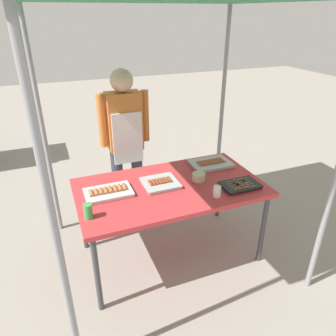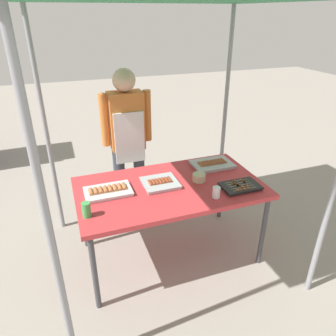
{
  "view_description": "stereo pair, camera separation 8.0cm",
  "coord_description": "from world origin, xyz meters",
  "px_view_note": "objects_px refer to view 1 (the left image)",
  "views": [
    {
      "loc": [
        -0.89,
        -2.2,
        2.11
      ],
      "look_at": [
        0.0,
        0.05,
        0.9
      ],
      "focal_mm": 33.73,
      "sensor_mm": 36.0,
      "label": 1
    },
    {
      "loc": [
        -0.81,
        -2.23,
        2.11
      ],
      "look_at": [
        0.0,
        0.05,
        0.9
      ],
      "focal_mm": 33.73,
      "sensor_mm": 36.0,
      "label": 2
    }
  ],
  "objects_px": {
    "stall_table": "(170,191)",
    "tray_grilled_sausages": "(160,183)",
    "tray_pork_links": "(108,192)",
    "tray_spring_rolls": "(211,164)",
    "drink_cup_near_edge": "(88,211)",
    "drink_cup_by_wok": "(217,191)",
    "vendor_woman": "(125,135)",
    "tray_meat_skewers": "(240,185)",
    "condiment_bowl": "(199,177)"
  },
  "relations": [
    {
      "from": "stall_table",
      "to": "tray_grilled_sausages",
      "type": "bearing_deg",
      "value": 147.02
    },
    {
      "from": "tray_pork_links",
      "to": "tray_spring_rolls",
      "type": "height_order",
      "value": "tray_pork_links"
    },
    {
      "from": "stall_table",
      "to": "tray_spring_rolls",
      "type": "xyz_separation_m",
      "value": [
        0.52,
        0.23,
        0.07
      ]
    },
    {
      "from": "drink_cup_near_edge",
      "to": "drink_cup_by_wok",
      "type": "height_order",
      "value": "drink_cup_near_edge"
    },
    {
      "from": "tray_spring_rolls",
      "to": "vendor_woman",
      "type": "xyz_separation_m",
      "value": [
        -0.7,
        0.55,
        0.2
      ]
    },
    {
      "from": "tray_meat_skewers",
      "to": "vendor_woman",
      "type": "distance_m",
      "value": 1.27
    },
    {
      "from": "tray_pork_links",
      "to": "drink_cup_by_wok",
      "type": "xyz_separation_m",
      "value": [
        0.81,
        -0.36,
        0.03
      ]
    },
    {
      "from": "stall_table",
      "to": "condiment_bowl",
      "type": "bearing_deg",
      "value": 0.55
    },
    {
      "from": "stall_table",
      "to": "drink_cup_near_edge",
      "type": "distance_m",
      "value": 0.77
    },
    {
      "from": "tray_spring_rolls",
      "to": "drink_cup_near_edge",
      "type": "height_order",
      "value": "drink_cup_near_edge"
    },
    {
      "from": "tray_pork_links",
      "to": "drink_cup_near_edge",
      "type": "relative_size",
      "value": 3.3
    },
    {
      "from": "condiment_bowl",
      "to": "drink_cup_near_edge",
      "type": "height_order",
      "value": "drink_cup_near_edge"
    },
    {
      "from": "tray_pork_links",
      "to": "tray_spring_rolls",
      "type": "bearing_deg",
      "value": 9.47
    },
    {
      "from": "tray_pork_links",
      "to": "condiment_bowl",
      "type": "bearing_deg",
      "value": -3.85
    },
    {
      "from": "condiment_bowl",
      "to": "vendor_woman",
      "type": "bearing_deg",
      "value": 120.4
    },
    {
      "from": "drink_cup_near_edge",
      "to": "drink_cup_by_wok",
      "type": "bearing_deg",
      "value": -4.5
    },
    {
      "from": "tray_meat_skewers",
      "to": "vendor_woman",
      "type": "relative_size",
      "value": 0.2
    },
    {
      "from": "condiment_bowl",
      "to": "vendor_woman",
      "type": "distance_m",
      "value": 0.92
    },
    {
      "from": "tray_meat_skewers",
      "to": "tray_spring_rolls",
      "type": "relative_size",
      "value": 0.84
    },
    {
      "from": "drink_cup_by_wok",
      "to": "vendor_woman",
      "type": "height_order",
      "value": "vendor_woman"
    },
    {
      "from": "tray_spring_rolls",
      "to": "drink_cup_by_wok",
      "type": "distance_m",
      "value": 0.58
    },
    {
      "from": "condiment_bowl",
      "to": "drink_cup_by_wok",
      "type": "distance_m",
      "value": 0.3
    },
    {
      "from": "tray_meat_skewers",
      "to": "vendor_woman",
      "type": "bearing_deg",
      "value": 125.75
    },
    {
      "from": "tray_meat_skewers",
      "to": "tray_spring_rolls",
      "type": "height_order",
      "value": "tray_spring_rolls"
    },
    {
      "from": "tray_meat_skewers",
      "to": "tray_pork_links",
      "type": "bearing_deg",
      "value": 164.69
    },
    {
      "from": "tray_spring_rolls",
      "to": "vendor_woman",
      "type": "bearing_deg",
      "value": 142.03
    },
    {
      "from": "condiment_bowl",
      "to": "drink_cup_by_wok",
      "type": "bearing_deg",
      "value": -87.28
    },
    {
      "from": "drink_cup_near_edge",
      "to": "vendor_woman",
      "type": "distance_m",
      "value": 1.15
    },
    {
      "from": "tray_meat_skewers",
      "to": "drink_cup_near_edge",
      "type": "xyz_separation_m",
      "value": [
        -1.28,
        0.02,
        0.04
      ]
    },
    {
      "from": "tray_pork_links",
      "to": "vendor_woman",
      "type": "distance_m",
      "value": 0.83
    },
    {
      "from": "drink_cup_near_edge",
      "to": "drink_cup_by_wok",
      "type": "relative_size",
      "value": 1.25
    },
    {
      "from": "stall_table",
      "to": "tray_meat_skewers",
      "type": "height_order",
      "value": "tray_meat_skewers"
    },
    {
      "from": "stall_table",
      "to": "tray_pork_links",
      "type": "relative_size",
      "value": 4.15
    },
    {
      "from": "tray_meat_skewers",
      "to": "tray_pork_links",
      "type": "xyz_separation_m",
      "value": [
        -1.08,
        0.29,
        0.0
      ]
    },
    {
      "from": "tray_pork_links",
      "to": "condiment_bowl",
      "type": "distance_m",
      "value": 0.8
    },
    {
      "from": "tray_spring_rolls",
      "to": "stall_table",
      "type": "bearing_deg",
      "value": -156.11
    },
    {
      "from": "tray_meat_skewers",
      "to": "tray_grilled_sausages",
      "type": "bearing_deg",
      "value": 155.41
    },
    {
      "from": "stall_table",
      "to": "drink_cup_by_wok",
      "type": "bearing_deg",
      "value": -46.16
    },
    {
      "from": "stall_table",
      "to": "tray_spring_rolls",
      "type": "height_order",
      "value": "tray_spring_rolls"
    },
    {
      "from": "stall_table",
      "to": "tray_spring_rolls",
      "type": "distance_m",
      "value": 0.58
    },
    {
      "from": "tray_meat_skewers",
      "to": "drink_cup_near_edge",
      "type": "height_order",
      "value": "drink_cup_near_edge"
    },
    {
      "from": "tray_grilled_sausages",
      "to": "vendor_woman",
      "type": "distance_m",
      "value": 0.77
    },
    {
      "from": "vendor_woman",
      "to": "drink_cup_near_edge",
      "type": "bearing_deg",
      "value": 61.39
    },
    {
      "from": "tray_grilled_sausages",
      "to": "condiment_bowl",
      "type": "height_order",
      "value": "condiment_bowl"
    },
    {
      "from": "drink_cup_near_edge",
      "to": "condiment_bowl",
      "type": "bearing_deg",
      "value": 12.54
    },
    {
      "from": "tray_spring_rolls",
      "to": "drink_cup_near_edge",
      "type": "bearing_deg",
      "value": -160.14
    },
    {
      "from": "tray_pork_links",
      "to": "drink_cup_near_edge",
      "type": "distance_m",
      "value": 0.35
    },
    {
      "from": "tray_meat_skewers",
      "to": "condiment_bowl",
      "type": "xyz_separation_m",
      "value": [
        -0.28,
        0.24,
        0.02
      ]
    },
    {
      "from": "tray_grilled_sausages",
      "to": "tray_spring_rolls",
      "type": "relative_size",
      "value": 0.78
    },
    {
      "from": "tray_pork_links",
      "to": "tray_spring_rolls",
      "type": "relative_size",
      "value": 1.0
    }
  ]
}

